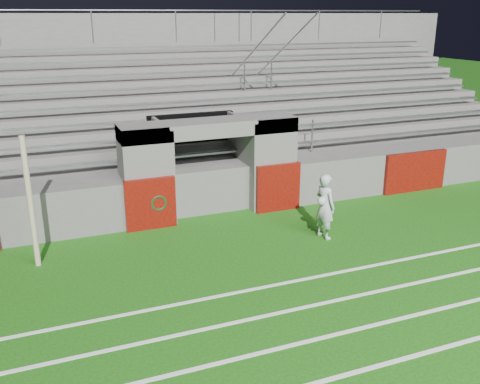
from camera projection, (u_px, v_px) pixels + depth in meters
name	position (u px, v px, depth m)	size (l,w,h in m)	color
ground	(262.00, 264.00, 11.86)	(90.00, 90.00, 0.00)	#16500D
field_post	(30.00, 203.00, 11.35)	(0.12, 0.12, 2.92)	#BDB28C
stadium_structure	(168.00, 129.00, 18.40)	(26.00, 8.48, 5.42)	#595754
goalkeeper_with_ball	(325.00, 206.00, 13.01)	(0.52, 0.67, 1.64)	#B7BBC1
hose_coil	(159.00, 203.00, 13.66)	(0.49, 0.14, 0.49)	#0B3A1A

